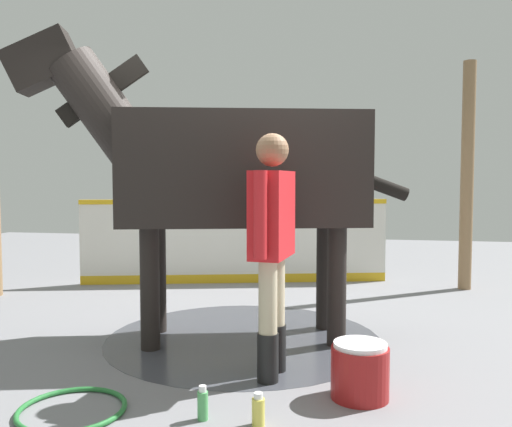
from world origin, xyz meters
TOP-DOWN VIEW (x-y plane):
  - ground_plane at (0.00, 0.00)m, footprint 16.00×16.00m
  - wet_patch at (0.19, 0.05)m, footprint 2.42×2.42m
  - barrier_wall at (-2.29, -0.56)m, footprint 1.08×4.04m
  - roof_post_far at (-2.40, 2.42)m, footprint 0.16×0.16m
  - horse at (0.22, -0.08)m, footprint 1.41×3.42m
  - handler at (1.05, 0.44)m, footprint 0.69×0.27m
  - wash_bucket at (1.33, 1.05)m, footprint 0.37×0.37m
  - bottle_shampoo at (1.82, 0.47)m, footprint 0.07×0.07m
  - bottle_spray at (1.81, 0.14)m, footprint 0.06×0.06m
  - hose_coil at (1.85, -0.67)m, footprint 0.65×0.65m

SIDE VIEW (x-z plane):
  - ground_plane at x=0.00m, z-range -0.02..0.00m
  - wet_patch at x=0.19m, z-range 0.00..0.00m
  - hose_coil at x=1.85m, z-range 0.00..0.03m
  - bottle_shampoo at x=1.82m, z-range -0.01..0.18m
  - bottle_spray at x=1.81m, z-range -0.01..0.19m
  - wash_bucket at x=1.33m, z-range 0.00..0.36m
  - barrier_wall at x=-2.29m, z-range -0.04..1.09m
  - handler at x=1.05m, z-range 0.14..1.86m
  - roof_post_far at x=-2.40m, z-range 0.00..2.89m
  - horse at x=0.22m, z-range 0.17..2.84m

